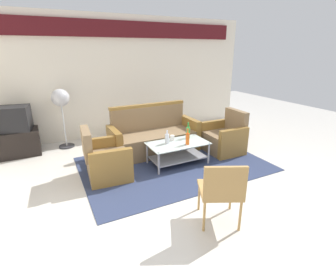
{
  "coord_description": "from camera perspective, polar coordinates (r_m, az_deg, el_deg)",
  "views": [
    {
      "loc": [
        -1.91,
        -3.0,
        2.04
      ],
      "look_at": [
        -0.06,
        0.66,
        0.65
      ],
      "focal_mm": 26.87,
      "sensor_mm": 36.0,
      "label": 1
    }
  ],
  "objects": [
    {
      "name": "television",
      "position": [
        5.73,
        -31.76,
        2.97
      ],
      "size": [
        0.67,
        0.54,
        0.48
      ],
      "rotation": [
        0.0,
        0.0,
        2.97
      ],
      "color": "black",
      "rests_on": "tv_stand"
    },
    {
      "name": "tv_stand",
      "position": [
        5.86,
        -30.94,
        -1.74
      ],
      "size": [
        0.8,
        0.5,
        0.52
      ],
      "primitive_type": "cube",
      "color": "black",
      "rests_on": "ground"
    },
    {
      "name": "wall_back",
      "position": [
        6.37,
        -9.45,
        13.39
      ],
      "size": [
        6.52,
        0.19,
        2.8
      ],
      "color": "silver",
      "rests_on": "ground"
    },
    {
      "name": "pedestal_fan",
      "position": [
        5.7,
        -23.16,
        6.85
      ],
      "size": [
        0.36,
        0.36,
        1.27
      ],
      "color": "#2D2D33",
      "rests_on": "ground"
    },
    {
      "name": "bottle_orange",
      "position": [
        4.5,
        4.46,
        -1.02
      ],
      "size": [
        0.07,
        0.07,
        0.3
      ],
      "color": "#D85919",
      "rests_on": "coffee_table"
    },
    {
      "name": "armchair_left",
      "position": [
        4.29,
        -13.89,
        -5.96
      ],
      "size": [
        0.75,
        0.81,
        0.85
      ],
      "rotation": [
        0.0,
        0.0,
        -1.65
      ],
      "color": "#7F6647",
      "rests_on": "rug"
    },
    {
      "name": "cup",
      "position": [
        4.71,
        0.98,
        -0.88
      ],
      "size": [
        0.08,
        0.08,
        0.1
      ],
      "primitive_type": "cylinder",
      "color": "silver",
      "rests_on": "coffee_table"
    },
    {
      "name": "coffee_table",
      "position": [
        4.65,
        2.25,
        -3.64
      ],
      "size": [
        1.1,
        0.6,
        0.4
      ],
      "color": "silver",
      "rests_on": "rug"
    },
    {
      "name": "armchair_right",
      "position": [
        5.32,
        12.64,
        -0.99
      ],
      "size": [
        0.71,
        0.77,
        0.85
      ],
      "rotation": [
        0.0,
        0.0,
        1.56
      ],
      "color": "#7F6647",
      "rests_on": "rug"
    },
    {
      "name": "wicker_chair",
      "position": [
        3.06,
        12.07,
        -12.0
      ],
      "size": [
        0.64,
        0.64,
        0.84
      ],
      "rotation": [
        0.0,
        0.0,
        -0.44
      ],
      "color": "#AD844C",
      "rests_on": "ground"
    },
    {
      "name": "rug",
      "position": [
        4.73,
        1.28,
        -6.78
      ],
      "size": [
        3.28,
        2.23,
        0.01
      ],
      "primitive_type": "cube",
      "color": "#2D3856",
      "rests_on": "ground"
    },
    {
      "name": "bottle_green",
      "position": [
        4.83,
        4.57,
        0.44
      ],
      "size": [
        0.07,
        0.07,
        0.31
      ],
      "color": "#2D8C38",
      "rests_on": "coffee_table"
    },
    {
      "name": "couch",
      "position": [
        5.17,
        -3.22,
        -0.78
      ],
      "size": [
        1.81,
        0.77,
        0.96
      ],
      "rotation": [
        0.0,
        0.0,
        3.16
      ],
      "color": "#7F6647",
      "rests_on": "rug"
    },
    {
      "name": "ground_plane",
      "position": [
        4.1,
        5.06,
        -11.2
      ],
      "size": [
        14.0,
        14.0,
        0.0
      ],
      "primitive_type": "plane",
      "color": "beige"
    },
    {
      "name": "bottle_clear",
      "position": [
        4.54,
        -0.19,
        -1.01
      ],
      "size": [
        0.08,
        0.08,
        0.25
      ],
      "color": "silver",
      "rests_on": "coffee_table"
    }
  ]
}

